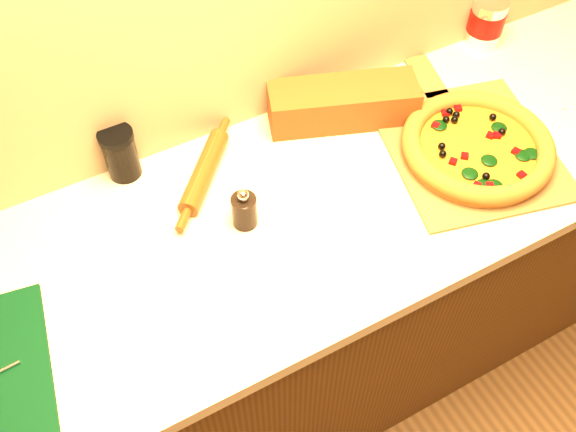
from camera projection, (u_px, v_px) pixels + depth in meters
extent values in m
cube|color=#48270F|center=(303.00, 305.00, 1.88)|extent=(2.80, 0.65, 0.86)
cube|color=beige|center=(306.00, 210.00, 1.53)|extent=(2.84, 0.68, 0.04)
cube|color=brown|center=(470.00, 149.00, 1.62)|extent=(0.49, 0.53, 0.01)
cube|color=brown|center=(426.00, 77.00, 1.79)|extent=(0.11, 0.19, 0.01)
cylinder|color=#C27730|center=(476.00, 151.00, 1.60)|extent=(0.36, 0.36, 0.02)
cylinder|color=gold|center=(477.00, 147.00, 1.59)|extent=(0.30, 0.30, 0.01)
torus|color=brown|center=(478.00, 145.00, 1.58)|extent=(0.38, 0.38, 0.05)
ellipsoid|color=black|center=(487.00, 128.00, 1.61)|extent=(0.04, 0.04, 0.01)
sphere|color=black|center=(470.00, 155.00, 1.55)|extent=(0.02, 0.02, 0.02)
cube|color=#930508|center=(500.00, 156.00, 1.55)|extent=(0.02, 0.02, 0.01)
cylinder|color=silver|center=(8.00, 367.00, 1.25)|extent=(0.05, 0.01, 0.01)
cylinder|color=black|center=(244.00, 211.00, 1.45)|extent=(0.06, 0.06, 0.08)
sphere|color=silver|center=(243.00, 195.00, 1.41)|extent=(0.03, 0.03, 0.03)
cylinder|color=#5D3410|center=(204.00, 171.00, 1.55)|extent=(0.20, 0.22, 0.05)
cylinder|color=#5D3410|center=(223.00, 128.00, 1.64)|extent=(0.05, 0.06, 0.02)
cylinder|color=#5D3410|center=(183.00, 220.00, 1.45)|extent=(0.05, 0.06, 0.02)
cylinder|color=silver|center=(486.00, 23.00, 1.84)|extent=(0.10, 0.10, 0.14)
cylinder|color=#8F0805|center=(487.00, 21.00, 1.83)|extent=(0.10, 0.10, 0.06)
cube|color=#633012|center=(343.00, 103.00, 1.65)|extent=(0.40, 0.25, 0.11)
cylinder|color=black|center=(121.00, 156.00, 1.53)|extent=(0.08, 0.08, 0.12)
cylinder|color=black|center=(115.00, 136.00, 1.48)|extent=(0.08, 0.08, 0.01)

